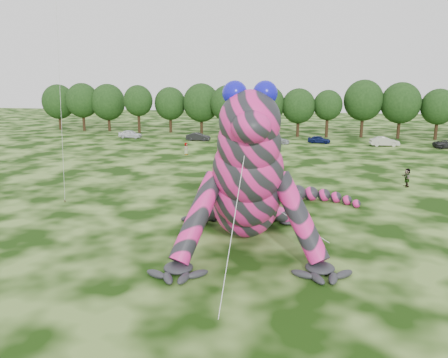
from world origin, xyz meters
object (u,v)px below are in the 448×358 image
at_px(tree_8, 298,113).
at_px(car_4, 319,139).
at_px(tree_7, 267,111).
at_px(tree_3, 138,109).
at_px(car_2, 236,139).
at_px(spectator_5, 407,178).
at_px(tree_12, 438,114).
at_px(car_1, 198,137).
at_px(car_0, 130,134).
at_px(car_5, 384,142).
at_px(tree_10, 363,109).
at_px(tree_1, 83,107).
at_px(spectator_4, 186,149).
at_px(tree_4, 170,110).
at_px(spectator_1, 264,165).
at_px(tree_0, 59,107).
at_px(tree_11, 400,111).
at_px(inflatable_gecko, 245,158).
at_px(tree_5, 201,109).
at_px(spectator_0, 255,168).
at_px(car_3, 276,140).
at_px(tree_9, 327,114).
at_px(tree_2, 108,108).
at_px(tree_6, 227,110).

xyz_separation_m(tree_8, car_4, (3.89, -7.73, -3.83)).
bearing_deg(tree_8, tree_7, -178.22).
bearing_deg(tree_3, car_2, -26.29).
bearing_deg(spectator_5, tree_12, 155.23).
xyz_separation_m(tree_8, car_1, (-16.89, -8.90, -3.78)).
xyz_separation_m(car_0, car_2, (20.26, -2.87, 0.00)).
distance_m(car_0, car_5, 44.25).
relative_size(tree_7, tree_10, 0.90).
height_order(tree_1, tree_10, tree_10).
xyz_separation_m(car_5, spectator_4, (-29.06, -14.21, 0.12)).
relative_size(tree_4, spectator_5, 4.82).
bearing_deg(spectator_1, spectator_4, 51.56).
xyz_separation_m(tree_8, spectator_1, (-2.59, -33.30, -3.57)).
bearing_deg(tree_0, tree_11, -0.87).
bearing_deg(inflatable_gecko, spectator_1, 81.09).
relative_size(tree_1, tree_5, 1.00).
bearing_deg(tree_12, spectator_1, -128.22).
bearing_deg(tree_4, spectator_0, -59.05).
distance_m(tree_1, tree_12, 68.37).
xyz_separation_m(tree_3, car_5, (45.66, -9.12, -3.97)).
distance_m(tree_4, spectator_5, 54.22).
relative_size(tree_4, tree_8, 1.01).
bearing_deg(car_4, tree_10, -31.19).
height_order(inflatable_gecko, tree_5, inflatable_gecko).
height_order(inflatable_gecko, car_4, inflatable_gecko).
relative_size(tree_5, car_3, 2.21).
height_order(tree_0, spectator_1, tree_0).
bearing_deg(tree_9, tree_3, -179.57).
bearing_deg(car_4, tree_4, 80.54).
xyz_separation_m(tree_2, car_1, (21.91, -10.68, -4.13)).
bearing_deg(tree_2, tree_4, -0.21).
distance_m(tree_3, car_0, 8.91).
relative_size(tree_3, tree_12, 1.05).
distance_m(tree_10, spectator_4, 36.59).
distance_m(tree_3, tree_12, 55.73).
distance_m(tree_12, car_3, 29.57).
relative_size(tree_3, car_1, 2.26).
height_order(tree_8, tree_10, tree_10).
height_order(tree_6, tree_9, tree_6).
bearing_deg(tree_5, tree_4, 177.57).
bearing_deg(car_5, tree_10, 5.75).
bearing_deg(tree_12, spectator_4, -148.48).
height_order(tree_1, tree_9, tree_1).
height_order(tree_2, tree_3, tree_2).
relative_size(tree_0, spectator_1, 5.29).
xyz_separation_m(car_2, spectator_1, (7.22, -22.67, 0.17)).
bearing_deg(car_1, tree_12, -76.42).
relative_size(car_2, spectator_0, 3.06).
distance_m(tree_7, tree_8, 5.87).
distance_m(tree_6, car_3, 14.45).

